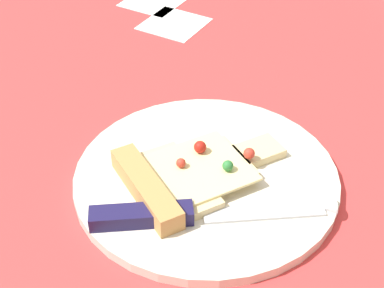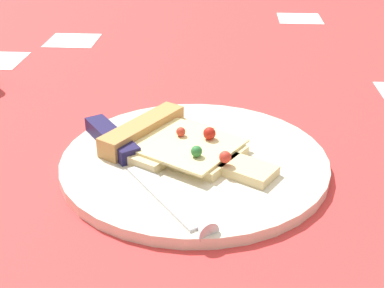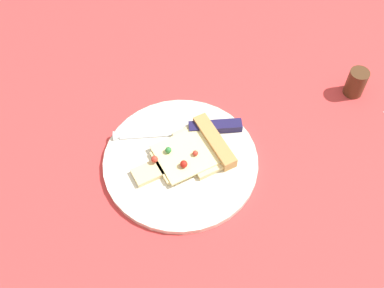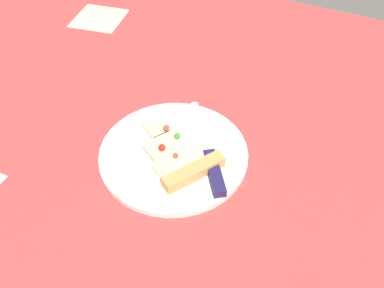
% 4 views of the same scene
% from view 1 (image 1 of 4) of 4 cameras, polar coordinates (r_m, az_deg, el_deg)
% --- Properties ---
extents(ground_plane, '(1.55, 1.55, 0.03)m').
position_cam_1_polar(ground_plane, '(0.68, -3.92, -1.63)').
color(ground_plane, '#D13838').
rests_on(ground_plane, ground).
extents(plate, '(0.28, 0.28, 0.01)m').
position_cam_1_polar(plate, '(0.63, 1.39, -3.33)').
color(plate, silver).
rests_on(plate, ground_plane).
extents(pizza_slice, '(0.19, 0.16, 0.03)m').
position_cam_1_polar(pizza_slice, '(0.61, -0.68, -3.12)').
color(pizza_slice, beige).
rests_on(pizza_slice, plate).
extents(knife, '(0.16, 0.21, 0.02)m').
position_cam_1_polar(knife, '(0.57, -0.31, -6.84)').
color(knife, silver).
rests_on(knife, plate).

